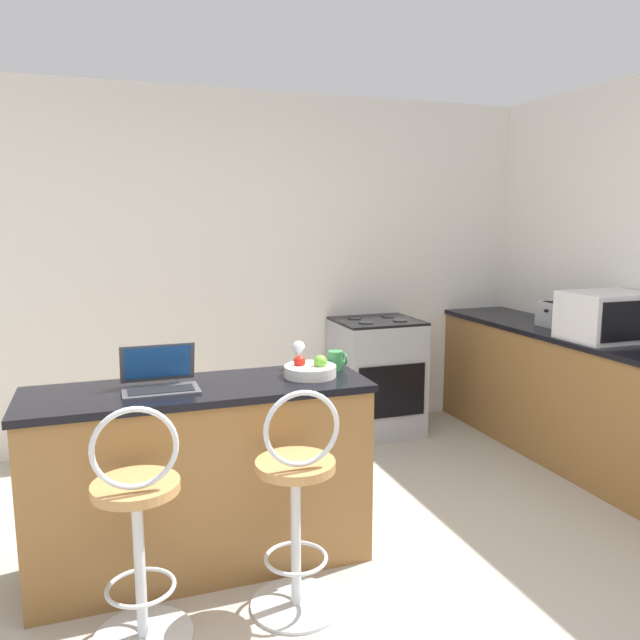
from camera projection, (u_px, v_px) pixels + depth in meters
The scene contains 12 objects.
wall_back at pixel (218, 269), 4.66m from camera, with size 12.00×0.06×2.60m.
breakfast_bar at pixel (202, 477), 2.99m from camera, with size 1.60×0.53×0.90m.
counter_right at pixel (604, 408), 4.07m from camera, with size 0.58×3.12×0.90m.
bar_stool_near at pixel (138, 533), 2.42m from camera, with size 0.40×0.40×1.00m.
bar_stool_far at pixel (297, 507), 2.64m from camera, with size 0.40×0.40×1.00m.
laptop at pixel (159, 378), 2.86m from camera, with size 0.34×0.25×0.20m.
microwave at pixel (608, 316), 3.99m from camera, with size 0.53×0.41×0.31m.
toaster at pixel (558, 315), 4.47m from camera, with size 0.21×0.26×0.18m.
stove_range at pixel (376, 376), 4.88m from camera, with size 0.63×0.57×0.91m.
fruit_bowl at pixel (311, 369), 3.09m from camera, with size 0.26×0.26×0.11m.
wine_glass_tall at pixel (299, 349), 3.23m from camera, with size 0.07×0.07×0.15m.
mug_green at pixel (336, 360), 3.22m from camera, with size 0.10×0.08×0.10m.
Camera 1 is at (-0.83, -2.04, 1.68)m, focal length 35.00 mm.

